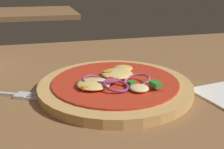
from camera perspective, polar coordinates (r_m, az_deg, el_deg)
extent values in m
cube|color=brown|center=(0.40, -0.93, -6.75)|extent=(1.26, 0.82, 0.03)
cylinder|color=tan|center=(0.42, 0.72, -2.57)|extent=(0.24, 0.24, 0.01)
cylinder|color=red|center=(0.41, 0.72, -1.46)|extent=(0.20, 0.20, 0.00)
ellipsoid|color=#EFCC72|center=(0.43, 1.11, 0.17)|extent=(0.05, 0.05, 0.01)
ellipsoid|color=#EFCC72|center=(0.39, -4.08, -2.08)|extent=(0.05, 0.05, 0.01)
ellipsoid|color=#F4DB8E|center=(0.39, -2.99, -1.84)|extent=(0.03, 0.03, 0.01)
ellipsoid|color=#F4DB8E|center=(0.37, 6.05, -3.00)|extent=(0.03, 0.03, 0.01)
ellipsoid|color=#E5BC60|center=(0.46, 2.46, 1.37)|extent=(0.03, 0.03, 0.01)
torus|color=#93386B|center=(0.39, -4.09, -1.38)|extent=(0.05, 0.05, 0.01)
torus|color=#B25984|center=(0.40, 5.49, -1.18)|extent=(0.05, 0.05, 0.01)
torus|color=#93386B|center=(0.39, -0.95, -1.39)|extent=(0.04, 0.04, 0.01)
torus|color=#93386B|center=(0.38, 0.88, -2.42)|extent=(0.06, 0.06, 0.01)
cube|color=orange|center=(0.42, -0.88, 0.37)|extent=(0.02, 0.02, 0.01)
cube|color=red|center=(0.40, -0.42, -1.17)|extent=(0.01, 0.01, 0.00)
cube|color=#2D8C28|center=(0.39, 4.29, -1.76)|extent=(0.01, 0.01, 0.00)
cube|color=#2D8C28|center=(0.38, 9.59, -2.08)|extent=(0.02, 0.02, 0.01)
cube|color=orange|center=(0.37, -5.74, -2.89)|extent=(0.01, 0.01, 0.00)
cube|color=silver|center=(0.42, -19.38, -4.41)|extent=(0.02, 0.03, 0.01)
cube|color=silver|center=(0.40, -16.33, -5.30)|extent=(0.04, 0.02, 0.00)
cube|color=silver|center=(0.40, -15.98, -4.97)|extent=(0.04, 0.02, 0.00)
cube|color=silver|center=(0.41, -15.63, -4.66)|extent=(0.04, 0.02, 0.00)
cube|color=silver|center=(0.41, -15.29, -4.34)|extent=(0.04, 0.02, 0.00)
cube|color=brown|center=(1.73, -20.04, 12.62)|extent=(0.69, 0.59, 0.03)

